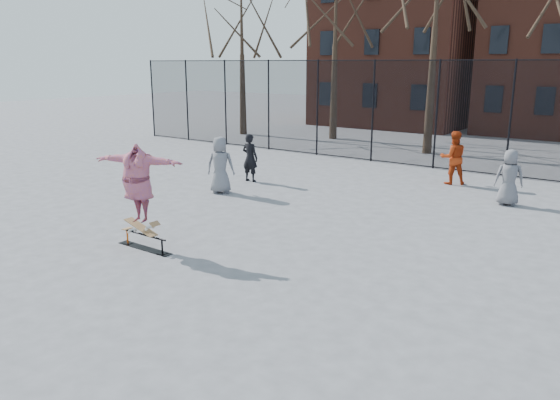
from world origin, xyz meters
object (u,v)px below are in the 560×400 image
Objects in this scene: skate_rail at (144,243)px; bystander_grey at (220,165)px; skateboard at (141,231)px; bystander_black at (250,158)px; skater at (138,190)px; bystander_extra at (509,177)px; bystander_red at (453,158)px.

bystander_grey is (-2.18, 4.82, 0.73)m from skate_rail.
skateboard is 7.10m from bystander_black.
bystander_extra is at bearing 39.03° from skater.
bystander_black reaches higher than bystander_extra.
skate_rail is at bearing 38.46° from bystander_extra.
skateboard is at bearing 106.23° from bystander_black.
bystander_black is at bearing -1.88° from bystander_red.
skate_rail is 5.34m from bystander_grey.
bystander_grey is at bearing 11.37° from bystander_red.
bystander_red is 2.82m from bystander_extra.
bystander_extra is at bearing -170.81° from bystander_black.
skater is at bearing 38.35° from bystander_red.
skater is 10.04m from bystander_extra.
bystander_extra is (2.19, -1.77, -0.08)m from bystander_red.
skater is at bearing -90.00° from skateboard.
skate_rail is 1.61× the size of skateboard.
skate_rail is 0.96× the size of bystander_extra.
bystander_grey is 1.10× the size of bystander_extra.
bystander_grey reaches higher than skateboard.
skater reaches higher than bystander_grey.
bystander_extra is at bearing 106.60° from bystander_red.
bystander_extra is at bearing 176.56° from bystander_grey.
bystander_black is 1.01× the size of bystander_extra.
skate_rail is at bearing 84.87° from bystander_grey.
skateboard is at bearing 38.03° from bystander_extra.
skate_rail is 1.15m from skater.
skate_rail is 0.95× the size of bystander_black.
skater is 1.28× the size of bystander_black.
skate_rail is 0.87× the size of bystander_red.
bystander_red is at bearing 54.18° from skater.
bystander_grey is 7.56m from bystander_red.
skater is 1.30× the size of bystander_extra.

